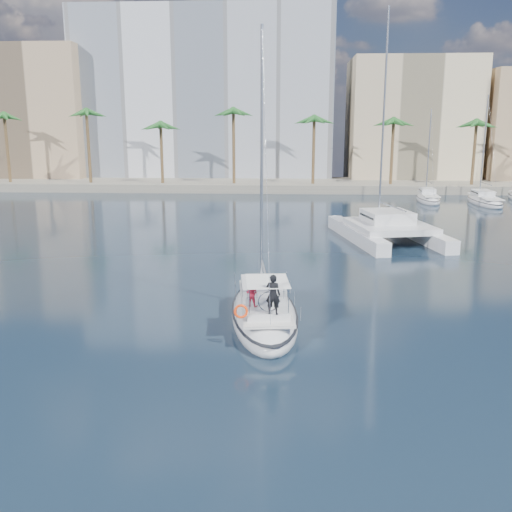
{
  "coord_description": "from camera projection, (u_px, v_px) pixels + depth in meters",
  "views": [
    {
      "loc": [
        1.74,
        -27.23,
        9.65
      ],
      "look_at": [
        0.21,
        1.5,
        3.01
      ],
      "focal_mm": 40.0,
      "sensor_mm": 36.0,
      "label": 1
    }
  ],
  "objects": [
    {
      "name": "ground",
      "position": [
        250.0,
        321.0,
        28.75
      ],
      "size": [
        160.0,
        160.0,
        0.0
      ],
      "primitive_type": "plane",
      "color": "black",
      "rests_on": "ground"
    },
    {
      "name": "quay",
      "position": [
        275.0,
        185.0,
        87.97
      ],
      "size": [
        120.0,
        14.0,
        1.2
      ],
      "primitive_type": "cube",
      "color": "gray",
      "rests_on": "ground"
    },
    {
      "name": "building_modern",
      "position": [
        207.0,
        99.0,
        97.26
      ],
      "size": [
        42.0,
        16.0,
        28.0
      ],
      "primitive_type": "cube",
      "color": "silver",
      "rests_on": "ground"
    },
    {
      "name": "building_tan_left",
      "position": [
        26.0,
        116.0,
        95.59
      ],
      "size": [
        22.0,
        14.0,
        22.0
      ],
      "primitive_type": "cube",
      "color": "tan",
      "rests_on": "ground"
    },
    {
      "name": "building_beige",
      "position": [
        411.0,
        123.0,
        93.48
      ],
      "size": [
        20.0,
        14.0,
        20.0
      ],
      "primitive_type": "cube",
      "color": "beige",
      "rests_on": "ground"
    },
    {
      "name": "palm_left",
      "position": [
        44.0,
        120.0,
        83.66
      ],
      "size": [
        3.6,
        3.6,
        12.3
      ],
      "color": "brown",
      "rests_on": "ground"
    },
    {
      "name": "palm_centre",
      "position": [
        275.0,
        120.0,
        81.9
      ],
      "size": [
        3.6,
        3.6,
        12.3
      ],
      "color": "brown",
      "rests_on": "ground"
    },
    {
      "name": "main_sloop",
      "position": [
        264.0,
        312.0,
        28.54
      ],
      "size": [
        4.28,
        10.47,
        15.14
      ],
      "rotation": [
        0.0,
        0.0,
        0.1
      ],
      "color": "silver",
      "rests_on": "ground"
    },
    {
      "name": "catamaran",
      "position": [
        387.0,
        226.0,
        48.64
      ],
      "size": [
        9.13,
        14.32,
        19.19
      ],
      "rotation": [
        0.0,
        0.0,
        0.2
      ],
      "color": "silver",
      "rests_on": "ground"
    },
    {
      "name": "seagull",
      "position": [
        269.0,
        281.0,
        32.51
      ],
      "size": [
        1.23,
        0.53,
        0.23
      ],
      "color": "silver",
      "rests_on": "ground"
    },
    {
      "name": "moored_yacht_a",
      "position": [
        428.0,
        201.0,
        73.45
      ],
      "size": [
        3.37,
        9.52,
        11.9
      ],
      "primitive_type": null,
      "rotation": [
        0.0,
        0.0,
        -0.07
      ],
      "color": "silver",
      "rests_on": "ground"
    },
    {
      "name": "moored_yacht_b",
      "position": [
        484.0,
        204.0,
        71.17
      ],
      "size": [
        3.32,
        10.83,
        13.72
      ],
      "primitive_type": null,
      "rotation": [
        0.0,
        0.0,
        -0.02
      ],
      "color": "silver",
      "rests_on": "ground"
    }
  ]
}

